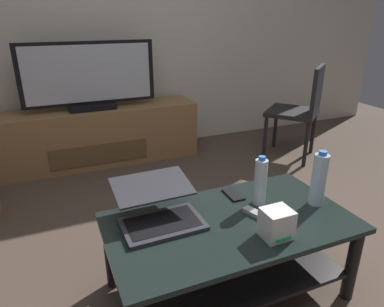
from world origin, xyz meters
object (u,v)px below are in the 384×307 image
at_px(coffee_table, 229,243).
at_px(dining_chair, 301,107).
at_px(cell_phone, 233,194).
at_px(laptop, 158,208).
at_px(router_box, 276,224).
at_px(tv_remote, 258,215).
at_px(water_bottle_near, 260,182).
at_px(water_bottle_far, 319,179).
at_px(television, 89,78).
at_px(media_cabinet, 95,136).

height_order(coffee_table, dining_chair, dining_chair).
bearing_deg(cell_phone, laptop, -170.44).
bearing_deg(coffee_table, router_box, -57.57).
relative_size(dining_chair, tv_remote, 5.55).
bearing_deg(water_bottle_near, water_bottle_far, -24.01).
bearing_deg(laptop, coffee_table, -24.34).
distance_m(dining_chair, water_bottle_far, 1.67).
bearing_deg(television, router_box, -77.69).
height_order(water_bottle_near, water_bottle_far, water_bottle_far).
bearing_deg(dining_chair, cell_phone, -140.57).
height_order(media_cabinet, router_box, router_box).
relative_size(television, cell_phone, 8.17).
height_order(dining_chair, laptop, dining_chair).
bearing_deg(water_bottle_near, cell_phone, 122.78).
distance_m(media_cabinet, dining_chair, 1.94).
relative_size(coffee_table, laptop, 2.99).
xyz_separation_m(television, water_bottle_near, (0.55, -1.84, -0.26)).
distance_m(media_cabinet, water_bottle_near, 1.97).
distance_m(media_cabinet, cell_phone, 1.81).
relative_size(laptop, router_box, 2.95).
bearing_deg(dining_chair, media_cabinet, 160.59).
height_order(television, water_bottle_far, television).
xyz_separation_m(cell_phone, tv_remote, (0.00, -0.23, 0.01)).
bearing_deg(dining_chair, laptop, -146.65).
relative_size(media_cabinet, laptop, 4.91).
relative_size(dining_chair, laptop, 2.30).
bearing_deg(router_box, water_bottle_far, 23.52).
bearing_deg(water_bottle_far, tv_remote, 178.19).
bearing_deg(tv_remote, water_bottle_near, 35.72).
height_order(dining_chair, water_bottle_near, dining_chair).
bearing_deg(coffee_table, media_cabinet, 99.98).
xyz_separation_m(laptop, router_box, (0.43, -0.33, 0.00)).
distance_m(laptop, tv_remote, 0.48).
xyz_separation_m(coffee_table, dining_chair, (1.47, 1.31, 0.21)).
bearing_deg(tv_remote, cell_phone, 71.57).
relative_size(television, water_bottle_far, 3.97).
distance_m(laptop, water_bottle_far, 0.81).
bearing_deg(media_cabinet, coffee_table, -80.02).
height_order(router_box, water_bottle_near, water_bottle_near).
xyz_separation_m(water_bottle_near, tv_remote, (-0.07, -0.11, -0.11)).
distance_m(coffee_table, television, 2.03).
xyz_separation_m(media_cabinet, cell_phone, (0.48, -1.74, 0.16)).
bearing_deg(television, water_bottle_near, -73.26).
relative_size(coffee_table, water_bottle_near, 4.47).
xyz_separation_m(coffee_table, cell_phone, (0.13, 0.21, 0.13)).
xyz_separation_m(media_cabinet, water_bottle_near, (0.55, -1.87, 0.28)).
distance_m(laptop, cell_phone, 0.45).
height_order(water_bottle_far, cell_phone, water_bottle_far).
xyz_separation_m(media_cabinet, water_bottle_far, (0.82, -1.98, 0.30)).
bearing_deg(tv_remote, water_bottle_far, -21.36).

